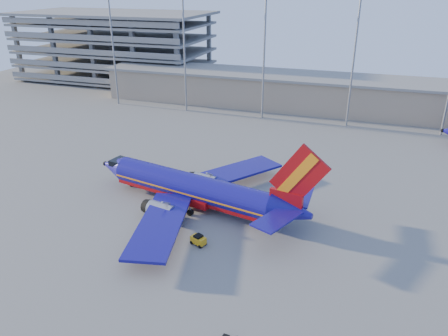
# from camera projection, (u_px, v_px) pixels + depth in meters

# --- Properties ---
(ground) EXTENTS (220.00, 220.00, 0.00)m
(ground) POSITION_uv_depth(u_px,v_px,m) (219.00, 206.00, 65.15)
(ground) COLOR slate
(ground) RESTS_ON ground
(terminal_building) EXTENTS (122.00, 16.00, 8.50)m
(terminal_building) POSITION_uv_depth(u_px,v_px,m) (331.00, 94.00, 110.85)
(terminal_building) COLOR gray
(terminal_building) RESTS_ON ground
(parking_garage) EXTENTS (62.00, 32.00, 21.40)m
(parking_garage) POSITION_uv_depth(u_px,v_px,m) (115.00, 43.00, 143.01)
(parking_garage) COLOR slate
(parking_garage) RESTS_ON ground
(light_mast_row) EXTENTS (101.60, 1.60, 28.65)m
(light_mast_row) POSITION_uv_depth(u_px,v_px,m) (308.00, 45.00, 96.62)
(light_mast_row) COLOR gray
(light_mast_row) RESTS_ON ground
(aircraft_main) EXTENTS (37.67, 35.87, 12.89)m
(aircraft_main) POSITION_uv_depth(u_px,v_px,m) (197.00, 189.00, 64.05)
(aircraft_main) COLOR navy
(aircraft_main) RESTS_ON ground
(baggage_tug) EXTENTS (2.22, 1.80, 1.39)m
(baggage_tug) POSITION_uv_depth(u_px,v_px,m) (198.00, 240.00, 55.38)
(baggage_tug) COLOR gold
(baggage_tug) RESTS_ON ground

